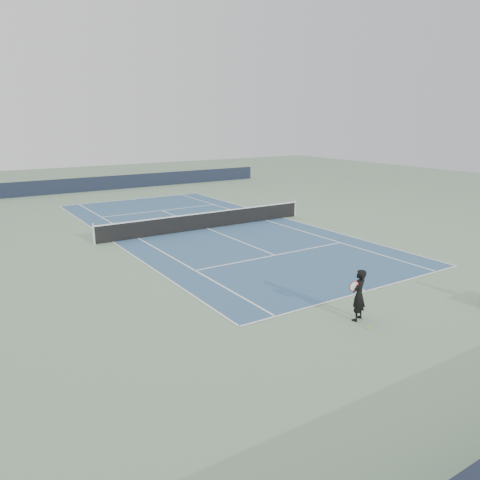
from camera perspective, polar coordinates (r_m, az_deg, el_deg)
ground at (r=26.66m, az=-4.01°, el=1.39°), size 80.00×80.00×0.00m
court_surface at (r=26.66m, az=-4.01°, el=1.40°), size 10.97×23.77×0.01m
tennis_net at (r=26.55m, az=-4.03°, el=2.45°), size 12.90×0.10×1.07m
windscreen_far at (r=42.87m, az=-15.76°, el=6.71°), size 30.00×0.25×1.20m
tennis_player at (r=14.90m, az=14.25°, el=-6.51°), size 0.82×0.63×1.64m
tennis_ball at (r=14.67m, az=15.37°, el=-10.26°), size 0.07×0.07×0.07m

